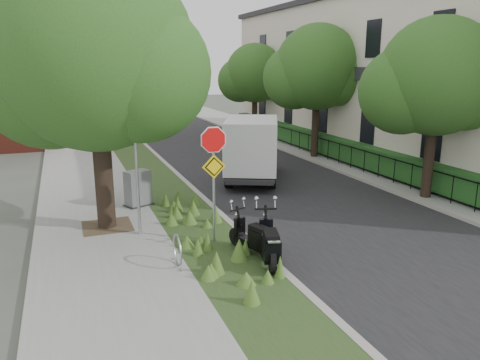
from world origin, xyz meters
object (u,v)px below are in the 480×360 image
object	(u,v)px
scooter_far	(270,248)
utility_cabinet	(138,189)
scooter_near	(256,240)
box_truck	(252,146)
sign_assembly	(214,161)

from	to	relation	value
scooter_far	utility_cabinet	xyz separation A→B (m)	(-2.14, 5.95, 0.14)
scooter_near	box_truck	distance (m)	8.24
scooter_far	sign_assembly	bearing A→B (deg)	110.96
sign_assembly	scooter_far	bearing A→B (deg)	-69.04
sign_assembly	box_truck	bearing A→B (deg)	59.88
box_truck	utility_cabinet	xyz separation A→B (m)	(-5.09, -2.35, -0.76)
box_truck	scooter_near	bearing A→B (deg)	-111.65
scooter_near	utility_cabinet	xyz separation A→B (m)	(-2.07, 5.26, 0.19)
sign_assembly	scooter_far	size ratio (longest dim) A/B	1.78
scooter_far	scooter_near	bearing A→B (deg)	95.83
scooter_near	scooter_far	world-z (taller)	scooter_far
scooter_near	scooter_far	size ratio (longest dim) A/B	0.88
scooter_near	scooter_far	xyz separation A→B (m)	(0.07, -0.70, 0.05)
scooter_near	sign_assembly	bearing A→B (deg)	118.38
sign_assembly	box_truck	xyz separation A→B (m)	(3.69, 6.36, -0.88)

